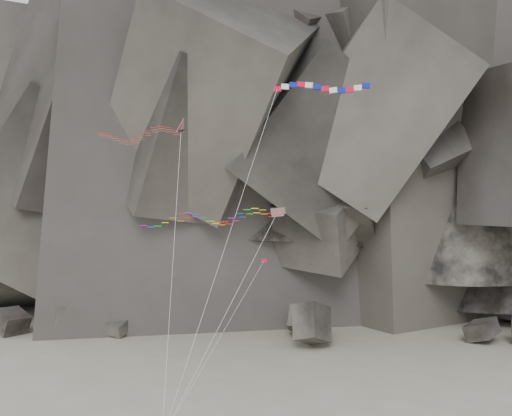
# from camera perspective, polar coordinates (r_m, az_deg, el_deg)

# --- Properties ---
(headland) EXTENTS (110.00, 70.00, 84.00)m
(headland) POSITION_cam_1_polar(r_m,az_deg,el_deg) (126.00, 3.14, 10.90)
(headland) COLOR #5A524A
(headland) RESTS_ON ground
(boulder_field) EXTENTS (80.08, 13.29, 7.08)m
(boulder_field) POSITION_cam_1_polar(r_m,az_deg,el_deg) (94.28, -5.25, -10.31)
(boulder_field) COLOR #47423F
(boulder_field) RESTS_ON ground
(delta_kite) EXTENTS (8.64, 8.92, 26.26)m
(delta_kite) POSITION_cam_1_polar(r_m,az_deg,el_deg) (59.59, -10.66, 6.42)
(delta_kite) COLOR red
(delta_kite) RESTS_ON ground
(banner_kite) EXTENTS (16.36, 10.62, 29.59)m
(banner_kite) POSITION_cam_1_polar(r_m,az_deg,el_deg) (59.33, 5.69, 10.40)
(banner_kite) COLOR red
(banner_kite) RESTS_ON ground
(parafoil_kite) EXTENTS (13.29, 6.56, 18.19)m
(parafoil_kite) POSITION_cam_1_polar(r_m,az_deg,el_deg) (56.08, -4.61, -0.88)
(parafoil_kite) COLOR #E6A80C
(parafoil_kite) RESTS_ON ground
(pennant_kite) EXTENTS (7.57, 5.97, 13.76)m
(pennant_kite) POSITION_cam_1_polar(r_m,az_deg,el_deg) (54.45, -1.21, -7.97)
(pennant_kite) COLOR red
(pennant_kite) RESTS_ON ground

